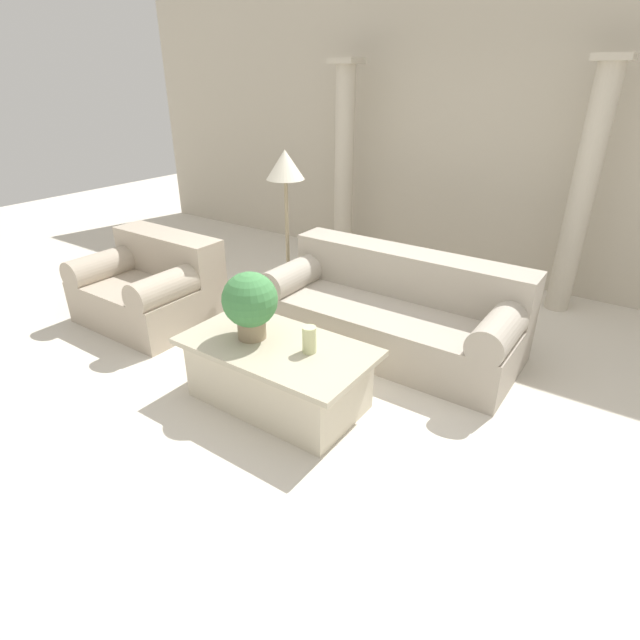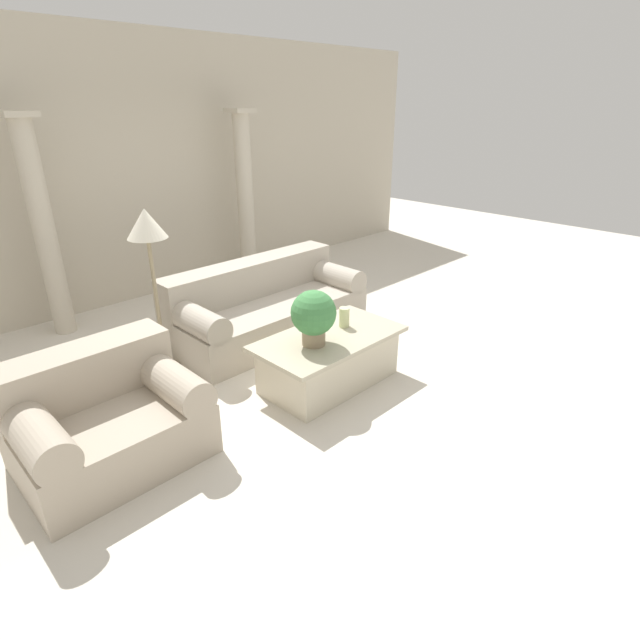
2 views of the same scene
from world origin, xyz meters
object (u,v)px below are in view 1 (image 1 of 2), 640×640
(sofa_long, at_px, (393,311))
(coffee_table, at_px, (278,373))
(loveseat, at_px, (152,286))
(potted_plant, at_px, (250,302))
(floor_lamp, at_px, (285,177))

(sofa_long, bearing_deg, coffee_table, -102.31)
(loveseat, xyz_separation_m, coffee_table, (1.87, -0.40, -0.10))
(sofa_long, bearing_deg, potted_plant, -110.86)
(loveseat, bearing_deg, sofa_long, 21.51)
(sofa_long, height_order, loveseat, same)
(loveseat, distance_m, floor_lamp, 1.63)
(loveseat, height_order, floor_lamp, floor_lamp)
(potted_plant, relative_size, floor_lamp, 0.31)
(floor_lamp, bearing_deg, loveseat, -135.74)
(loveseat, height_order, coffee_table, loveseat)
(potted_plant, bearing_deg, sofa_long, 69.14)
(floor_lamp, bearing_deg, coffee_table, -54.63)
(loveseat, bearing_deg, coffee_table, -11.98)
(potted_plant, bearing_deg, coffee_table, 4.57)
(potted_plant, height_order, floor_lamp, floor_lamp)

